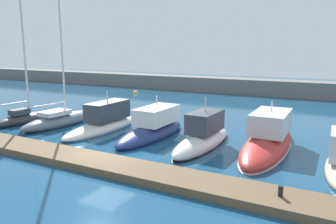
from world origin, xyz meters
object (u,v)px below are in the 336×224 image
object	(u,v)px
mooring_buoy_yellow	(136,93)
dock_bollard	(281,191)
motorboat_ivory_third	(105,122)
motorboat_navy_fourth	(153,128)
sailboat_charcoal_nearest	(24,117)
motorboat_white_fifth	(203,137)
motorboat_red_sixth	(268,139)
sailboat_slate_second	(61,119)

from	to	relation	value
mooring_buoy_yellow	dock_bollard	size ratio (longest dim) A/B	1.81
motorboat_ivory_third	motorboat_navy_fourth	world-z (taller)	motorboat_ivory_third
motorboat_ivory_third	sailboat_charcoal_nearest	bearing A→B (deg)	101.00
motorboat_white_fifth	dock_bollard	world-z (taller)	motorboat_white_fifth
dock_bollard	motorboat_navy_fourth	bearing A→B (deg)	146.23
motorboat_ivory_third	motorboat_red_sixth	size ratio (longest dim) A/B	0.87
motorboat_navy_fourth	motorboat_white_fifth	size ratio (longest dim) A/B	1.07
sailboat_charcoal_nearest	motorboat_ivory_third	world-z (taller)	sailboat_charcoal_nearest
sailboat_slate_second	dock_bollard	distance (m)	19.33
sailboat_charcoal_nearest	mooring_buoy_yellow	distance (m)	19.89
sailboat_slate_second	motorboat_navy_fourth	world-z (taller)	sailboat_slate_second
motorboat_navy_fourth	motorboat_red_sixth	distance (m)	7.91
sailboat_slate_second	dock_bollard	xyz separation A→B (m)	(18.35, -6.07, 0.08)
motorboat_navy_fourth	sailboat_charcoal_nearest	bearing A→B (deg)	97.70
sailboat_slate_second	sailboat_charcoal_nearest	bearing A→B (deg)	106.62
sailboat_slate_second	dock_bollard	bearing A→B (deg)	-105.47
mooring_buoy_yellow	motorboat_ivory_third	bearing A→B (deg)	-62.84
motorboat_navy_fourth	mooring_buoy_yellow	xyz separation A→B (m)	(-13.82, 18.44, -0.63)
motorboat_navy_fourth	motorboat_red_sixth	world-z (taller)	motorboat_red_sixth
motorboat_ivory_third	mooring_buoy_yellow	distance (m)	20.70
motorboat_ivory_third	motorboat_navy_fourth	bearing A→B (deg)	-89.74
motorboat_white_fifth	mooring_buoy_yellow	xyz separation A→B (m)	(-17.86, 18.95, -0.61)
sailboat_slate_second	motorboat_red_sixth	distance (m)	16.43
sailboat_charcoal_nearest	sailboat_slate_second	bearing A→B (deg)	-73.99
sailboat_slate_second	dock_bollard	world-z (taller)	sailboat_slate_second
motorboat_navy_fourth	sailboat_slate_second	bearing A→B (deg)	94.63
motorboat_white_fifth	dock_bollard	distance (m)	8.39
motorboat_white_fifth	motorboat_red_sixth	bearing A→B (deg)	-66.73
motorboat_red_sixth	dock_bollard	distance (m)	7.79
motorboat_red_sixth	dock_bollard	world-z (taller)	motorboat_red_sixth
motorboat_red_sixth	mooring_buoy_yellow	distance (m)	27.86
motorboat_white_fifth	motorboat_red_sixth	size ratio (longest dim) A/B	0.77
motorboat_navy_fourth	dock_bollard	xyz separation A→B (m)	(9.84, -6.58, -0.02)
motorboat_navy_fourth	motorboat_white_fifth	distance (m)	4.08
sailboat_charcoal_nearest	motorboat_navy_fourth	size ratio (longest dim) A/B	1.48
motorboat_red_sixth	mooring_buoy_yellow	bearing A→B (deg)	50.83
motorboat_white_fifth	motorboat_red_sixth	world-z (taller)	motorboat_white_fifth
motorboat_red_sixth	mooring_buoy_yellow	size ratio (longest dim) A/B	12.23
motorboat_navy_fourth	mooring_buoy_yellow	bearing A→B (deg)	38.08
motorboat_white_fifth	dock_bollard	size ratio (longest dim) A/B	16.96
sailboat_charcoal_nearest	mooring_buoy_yellow	xyz separation A→B (m)	(-1.82, 19.80, -0.49)
motorboat_ivory_third	mooring_buoy_yellow	xyz separation A→B (m)	(-9.45, 18.41, -0.61)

